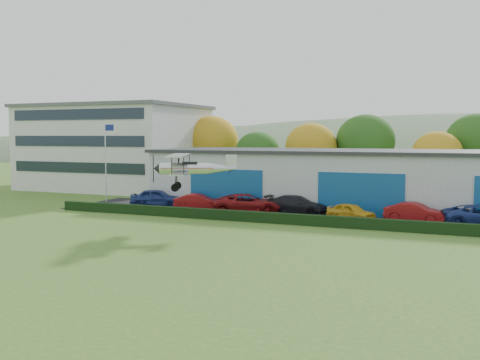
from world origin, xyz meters
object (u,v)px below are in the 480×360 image
at_px(hangar, 372,179).
at_px(car_3, 297,205).
at_px(office_block, 116,147).
at_px(flagpole, 106,154).
at_px(car_5, 415,213).
at_px(biplane, 191,167).
at_px(car_2, 248,203).
at_px(car_4, 351,212).
at_px(car_0, 157,198).
at_px(car_1, 199,202).

height_order(hangar, car_3, hangar).
relative_size(office_block, flagpole, 2.57).
xyz_separation_m(car_3, car_5, (9.57, -0.83, -0.03)).
height_order(hangar, biplane, hangar).
relative_size(car_2, car_4, 1.50).
xyz_separation_m(car_2, car_4, (8.89, -0.72, -0.15)).
xyz_separation_m(car_0, car_1, (4.43, -0.31, -0.12)).
height_order(hangar, office_block, office_block).
height_order(car_2, car_3, car_2).
bearing_deg(car_4, hangar, 20.17).
bearing_deg(car_3, biplane, 158.26).
relative_size(car_4, biplane, 0.59).
bearing_deg(office_block, car_0, -44.32).
bearing_deg(car_2, car_3, -95.90).
distance_m(car_4, biplane, 13.22).
distance_m(car_0, car_4, 18.16).
relative_size(office_block, biplane, 3.13).
relative_size(office_block, car_2, 3.52).
height_order(office_block, biplane, office_block).
relative_size(car_0, biplane, 0.74).
relative_size(flagpole, car_2, 1.37).
xyz_separation_m(car_3, car_4, (4.87, -1.71, -0.11)).
height_order(car_2, car_4, car_2).
distance_m(car_2, car_3, 4.14).
bearing_deg(biplane, flagpole, 121.35).
bearing_deg(car_1, car_4, -106.08).
xyz_separation_m(car_2, car_5, (13.59, 0.16, -0.07)).
xyz_separation_m(hangar, car_0, (-18.39, -7.25, -1.78)).
xyz_separation_m(office_block, biplane, (23.11, -23.73, -0.81)).
distance_m(office_block, car_5, 40.42).
xyz_separation_m(flagpole, car_5, (29.32, -1.57, -3.99)).
height_order(car_0, car_4, car_0).
bearing_deg(car_1, car_2, -104.19).
bearing_deg(car_4, car_3, 92.59).
bearing_deg(office_block, car_2, -31.70).
height_order(car_3, biplane, biplane).
relative_size(car_2, biplane, 0.89).
bearing_deg(car_4, car_2, 107.31).
distance_m(office_block, car_1, 24.40).
relative_size(flagpole, biplane, 1.21).
height_order(flagpole, biplane, flagpole).
bearing_deg(hangar, car_2, -139.90).
bearing_deg(hangar, flagpole, -166.49).
bearing_deg(flagpole, biplane, -35.58).
height_order(office_block, car_1, office_block).
height_order(car_1, car_3, car_3).
relative_size(hangar, biplane, 6.16).
bearing_deg(car_2, car_5, -109.07).
height_order(car_1, biplane, biplane).
height_order(hangar, car_4, hangar).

